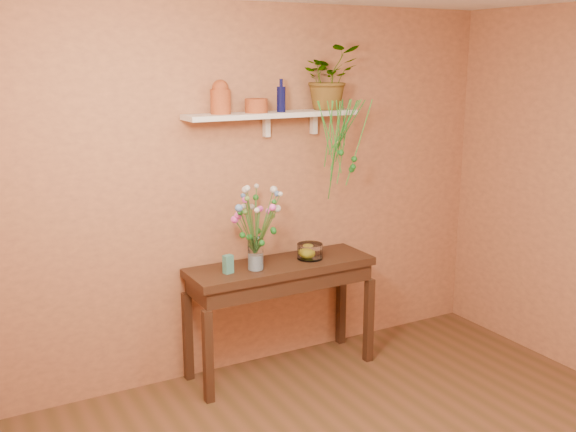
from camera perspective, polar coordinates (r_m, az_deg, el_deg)
name	(u,v)px	position (r m, az deg, el deg)	size (l,w,h in m)	color
room	(441,260)	(3.34, 12.99, -3.73)	(4.04, 4.04, 2.70)	brown
sideboard	(281,279)	(4.93, -0.62, -5.40)	(1.40, 0.45, 0.85)	#3A1D12
wall_shelf	(273,115)	(4.80, -1.26, 8.63)	(1.30, 0.24, 0.19)	white
terracotta_jug	(220,98)	(4.62, -5.80, 10.05)	(0.17, 0.17, 0.23)	#AA4621
terracotta_pot	(256,106)	(4.72, -2.74, 9.41)	(0.16, 0.16, 0.10)	#AA4621
blue_bottle	(281,99)	(4.78, -0.59, 10.02)	(0.07, 0.07, 0.23)	#0A0C3A
spider_plant	(329,77)	(5.02, 3.52, 11.75)	(0.42, 0.36, 0.47)	#1C6B20
plant_fronds	(344,147)	(4.95, 4.85, 5.94)	(0.48, 0.27, 0.74)	#1C6B20
glass_vase	(256,256)	(4.72, -2.79, -3.45)	(0.11, 0.11, 0.23)	white
bouquet	(256,213)	(4.63, -2.76, 0.27)	(0.40, 0.53, 0.51)	#386B28
glass_bowl	(310,252)	(4.98, 1.88, -3.09)	(0.19, 0.19, 0.11)	white
lemon	(308,252)	(5.00, 1.71, -3.13)	(0.08, 0.08, 0.08)	#FFF726
carton	(228,264)	(4.67, -5.15, -4.13)	(0.06, 0.05, 0.13)	#28637F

